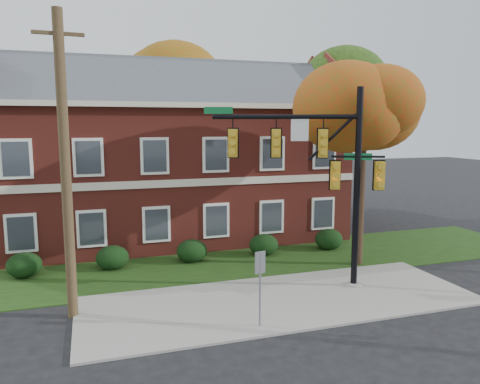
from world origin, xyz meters
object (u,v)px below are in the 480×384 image
object	(u,v)px
hedge_left	(112,258)
hedge_center	(192,251)
hedge_right	(264,245)
hedge_far_right	(329,239)
apartment_building	(170,147)
utility_pole	(65,167)
tree_near_right	(370,114)
tree_far_rear	(169,87)
traffic_signal	(321,165)
hedge_far_left	(24,265)
tree_right_rear	(346,94)
sign_post	(260,277)

from	to	relation	value
hedge_left	hedge_center	xyz separation A→B (m)	(3.50, 0.00, 0.00)
hedge_right	hedge_far_right	size ratio (longest dim) A/B	1.00
apartment_building	utility_pole	xyz separation A→B (m)	(-5.00, -10.08, -0.07)
apartment_building	tree_near_right	distance (m)	10.97
hedge_far_right	hedge_center	bearing A→B (deg)	180.00
apartment_building	tree_far_rear	distance (m)	8.84
tree_near_right	utility_pole	xyz separation A→B (m)	(-12.22, -1.99, -1.75)
hedge_far_right	traffic_signal	distance (m)	6.98
hedge_far_right	tree_far_rear	world-z (taller)	tree_far_rear
hedge_far_left	hedge_left	xyz separation A→B (m)	(3.50, 0.00, 0.00)
hedge_far_left	tree_near_right	size ratio (longest dim) A/B	0.16
hedge_right	hedge_far_right	bearing A→B (deg)	0.00
traffic_signal	apartment_building	bearing A→B (deg)	134.10
tree_right_rear	sign_post	distance (m)	18.57
tree_near_right	tree_right_rear	size ratio (longest dim) A/B	0.81
tree_right_rear	sign_post	xyz separation A→B (m)	(-10.81, -13.64, -6.47)
hedge_far_right	utility_pole	size ratio (longest dim) A/B	0.14
apartment_building	hedge_far_right	distance (m)	9.82
sign_post	tree_near_right	bearing A→B (deg)	22.58
traffic_signal	utility_pole	size ratio (longest dim) A/B	0.78
sign_post	hedge_right	bearing A→B (deg)	55.94
tree_right_rear	traffic_signal	size ratio (longest dim) A/B	1.40
hedge_far_left	hedge_left	bearing A→B (deg)	0.00
hedge_center	apartment_building	bearing A→B (deg)	90.00
hedge_left	hedge_far_right	xyz separation A→B (m)	(10.50, 0.00, 0.00)
hedge_center	hedge_right	size ratio (longest dim) A/B	1.00
apartment_building	traffic_signal	size ratio (longest dim) A/B	2.47
hedge_left	sign_post	distance (m)	8.60
hedge_far_right	sign_post	distance (m)	10.01
hedge_far_right	sign_post	bearing A→B (deg)	-130.82
hedge_center	tree_near_right	distance (m)	9.90
tree_near_right	hedge_center	bearing A→B (deg)	158.58
hedge_right	tree_near_right	world-z (taller)	tree_near_right
hedge_right	traffic_signal	bearing A→B (deg)	-84.30
apartment_building	hedge_right	world-z (taller)	apartment_building
hedge_center	tree_far_rear	size ratio (longest dim) A/B	0.12
apartment_building	tree_right_rear	xyz separation A→B (m)	(11.31, 0.86, 3.13)
hedge_far_right	tree_right_rear	world-z (taller)	tree_right_rear
hedge_far_right	sign_post	world-z (taller)	sign_post
hedge_center	utility_pole	distance (m)	8.22
tree_near_right	utility_pole	distance (m)	12.51
utility_pole	hedge_center	bearing A→B (deg)	40.37
hedge_far_left	sign_post	bearing A→B (deg)	-45.09
tree_right_rear	traffic_signal	bearing A→B (deg)	-124.25
hedge_left	hedge_center	size ratio (longest dim) A/B	1.00
apartment_building	hedge_center	distance (m)	6.89
hedge_far_left	sign_post	xyz separation A→B (m)	(7.50, -7.52, 1.13)
hedge_right	sign_post	bearing A→B (deg)	-111.74
hedge_right	hedge_far_right	distance (m)	3.50
hedge_right	tree_far_rear	distance (m)	15.66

